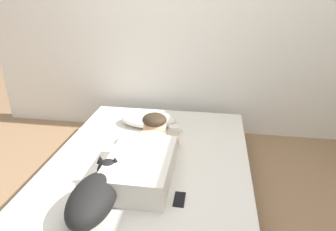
{
  "coord_description": "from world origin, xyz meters",
  "views": [
    {
      "loc": [
        0.27,
        -1.58,
        1.53
      ],
      "look_at": [
        -0.07,
        0.64,
        0.54
      ],
      "focal_mm": 32.51,
      "sensor_mm": 36.0,
      "label": 1
    }
  ],
  "objects_px": {
    "coffee_cup": "(174,130)",
    "cell_phone": "(179,199)",
    "pillow": "(149,119)",
    "person_lying": "(145,155)",
    "bed": "(149,178)",
    "dog": "(95,195)"
  },
  "relations": [
    {
      "from": "coffee_cup",
      "to": "cell_phone",
      "type": "distance_m",
      "value": 0.9
    },
    {
      "from": "pillow",
      "to": "coffee_cup",
      "type": "relative_size",
      "value": 4.16
    },
    {
      "from": "coffee_cup",
      "to": "pillow",
      "type": "bearing_deg",
      "value": 149.38
    },
    {
      "from": "coffee_cup",
      "to": "person_lying",
      "type": "bearing_deg",
      "value": -103.34
    },
    {
      "from": "bed",
      "to": "person_lying",
      "type": "relative_size",
      "value": 2.27
    },
    {
      "from": "pillow",
      "to": "dog",
      "type": "bearing_deg",
      "value": -92.89
    },
    {
      "from": "person_lying",
      "to": "dog",
      "type": "relative_size",
      "value": 1.6
    },
    {
      "from": "dog",
      "to": "cell_phone",
      "type": "bearing_deg",
      "value": 18.09
    },
    {
      "from": "dog",
      "to": "cell_phone",
      "type": "relative_size",
      "value": 4.11
    },
    {
      "from": "pillow",
      "to": "coffee_cup",
      "type": "bearing_deg",
      "value": -30.62
    },
    {
      "from": "dog",
      "to": "coffee_cup",
      "type": "height_order",
      "value": "dog"
    },
    {
      "from": "person_lying",
      "to": "coffee_cup",
      "type": "bearing_deg",
      "value": 76.66
    },
    {
      "from": "person_lying",
      "to": "cell_phone",
      "type": "relative_size",
      "value": 6.57
    },
    {
      "from": "coffee_cup",
      "to": "cell_phone",
      "type": "relative_size",
      "value": 0.89
    },
    {
      "from": "bed",
      "to": "person_lying",
      "type": "xyz_separation_m",
      "value": [
        -0.01,
        -0.08,
        0.25
      ]
    },
    {
      "from": "person_lying",
      "to": "coffee_cup",
      "type": "xyz_separation_m",
      "value": [
        0.13,
        0.56,
        -0.07
      ]
    },
    {
      "from": "bed",
      "to": "pillow",
      "type": "bearing_deg",
      "value": 102.11
    },
    {
      "from": "coffee_cup",
      "to": "cell_phone",
      "type": "bearing_deg",
      "value": -79.99
    },
    {
      "from": "pillow",
      "to": "cell_phone",
      "type": "relative_size",
      "value": 3.71
    },
    {
      "from": "bed",
      "to": "dog",
      "type": "xyz_separation_m",
      "value": [
        -0.2,
        -0.56,
        0.25
      ]
    },
    {
      "from": "dog",
      "to": "pillow",
      "type": "bearing_deg",
      "value": 87.11
    },
    {
      "from": "person_lying",
      "to": "dog",
      "type": "xyz_separation_m",
      "value": [
        -0.19,
        -0.48,
        -0.0
      ]
    }
  ]
}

